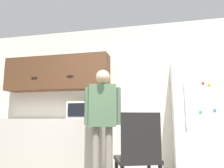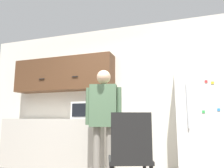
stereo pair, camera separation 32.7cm
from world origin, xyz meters
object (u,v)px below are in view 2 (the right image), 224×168
Objects in this scene: microwave at (89,110)px; chair at (130,154)px; person at (103,112)px; refrigerator at (202,116)px.

chair is at bearing -51.27° from microwave.
chair is (0.62, -0.84, -0.47)m from person.
microwave reaches higher than chair.
refrigerator is at bearing -140.91° from chair.
refrigerator is (1.42, 0.50, -0.06)m from person.
person is 1.15m from chair.
refrigerator reaches higher than microwave.
refrigerator is at bearing 7.30° from person.
microwave is 0.32× the size of person.
microwave is 0.28× the size of refrigerator.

